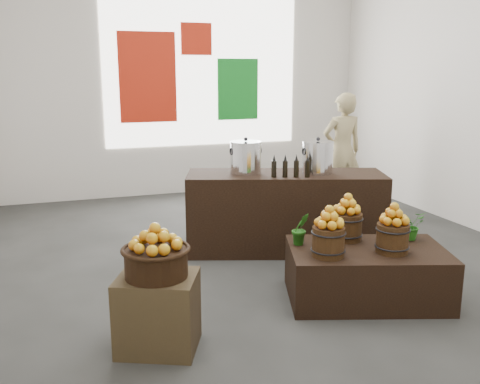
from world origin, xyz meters
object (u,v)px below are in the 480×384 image
object	(u,v)px
crate	(158,312)
stock_pot_center	(317,158)
wicker_basket	(156,263)
display_table	(366,274)
shopper	(342,151)
counter	(285,212)
stock_pot_left	(246,158)

from	to	relation	value
crate	stock_pot_center	world-z (taller)	stock_pot_center
crate	wicker_basket	size ratio (longest dim) A/B	1.25
crate	display_table	xyz separation A→B (m)	(1.92, 0.26, -0.04)
wicker_basket	stock_pot_center	world-z (taller)	stock_pot_center
wicker_basket	shopper	size ratio (longest dim) A/B	0.27
counter	stock_pot_left	distance (m)	0.76
wicker_basket	stock_pot_center	xyz separation A→B (m)	(2.10, 1.62, 0.40)
wicker_basket	stock_pot_left	bearing A→B (deg)	54.29
stock_pot_center	shopper	distance (m)	2.13
crate	wicker_basket	xyz separation A→B (m)	(0.00, 0.00, 0.38)
shopper	stock_pot_center	bearing A→B (deg)	54.99
counter	shopper	bearing A→B (deg)	63.02
counter	wicker_basket	bearing A→B (deg)	-117.15
display_table	counter	xyz separation A→B (m)	(-0.15, 1.47, 0.21)
wicker_basket	stock_pot_left	distance (m)	2.34
crate	stock_pot_center	distance (m)	2.77
display_table	stock_pot_left	world-z (taller)	stock_pot_left
counter	shopper	xyz separation A→B (m)	(1.61, 1.58, 0.40)
display_table	stock_pot_left	bearing A→B (deg)	127.50
wicker_basket	counter	bearing A→B (deg)	44.38
wicker_basket	display_table	distance (m)	1.99
counter	shopper	size ratio (longest dim) A/B	1.29
display_table	stock_pot_center	xyz separation A→B (m)	(0.18, 1.36, 0.82)
stock_pot_left	stock_pot_center	distance (m)	0.79
wicker_basket	shopper	xyz separation A→B (m)	(3.38, 3.32, 0.18)
counter	stock_pot_center	bearing A→B (deg)	-0.00
stock_pot_left	stock_pot_center	size ratio (longest dim) A/B	1.00
display_table	stock_pot_center	world-z (taller)	stock_pot_center
counter	stock_pot_left	bearing A→B (deg)	180.00
crate	counter	distance (m)	2.49
stock_pot_center	wicker_basket	bearing A→B (deg)	-142.30
stock_pot_center	counter	bearing A→B (deg)	161.53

